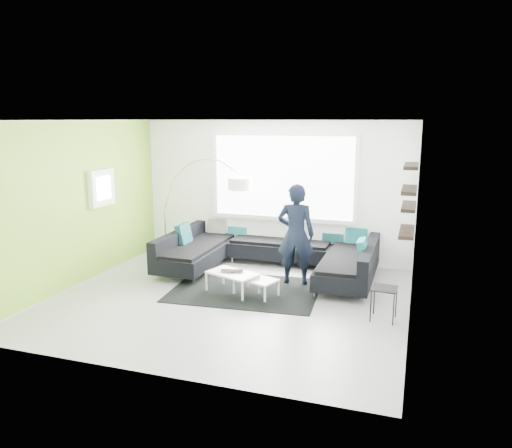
{
  "coord_description": "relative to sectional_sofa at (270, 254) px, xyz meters",
  "views": [
    {
      "loc": [
        2.77,
        -7.02,
        2.82
      ],
      "look_at": [
        0.15,
        0.9,
        1.06
      ],
      "focal_mm": 35.0,
      "sensor_mm": 36.0,
      "label": 1
    }
  ],
  "objects": [
    {
      "name": "sectional_sofa",
      "position": [
        0.0,
        0.0,
        0.0
      ],
      "size": [
        3.81,
        2.36,
        0.82
      ],
      "rotation": [
        0.0,
        0.0,
        -0.0
      ],
      "color": "black",
      "rests_on": "ground"
    },
    {
      "name": "coffee_table",
      "position": [
        -0.07,
        -1.25,
        -0.19
      ],
      "size": [
        1.2,
        0.94,
        0.35
      ],
      "primitive_type": "cube",
      "rotation": [
        0.0,
        0.0,
        -0.35
      ],
      "color": "silver",
      "rests_on": "ground"
    },
    {
      "name": "rug",
      "position": [
        -0.11,
        -1.08,
        -0.36
      ],
      "size": [
        2.55,
        1.94,
        0.01
      ],
      "primitive_type": "cube",
      "rotation": [
        0.0,
        0.0,
        0.08
      ],
      "color": "black",
      "rests_on": "ground"
    },
    {
      "name": "person",
      "position": [
        0.59,
        -0.45,
        0.52
      ],
      "size": [
        0.73,
        0.56,
        1.76
      ],
      "primitive_type": "imported",
      "rotation": [
        0.0,
        0.0,
        3.25
      ],
      "color": "black",
      "rests_on": "ground"
    },
    {
      "name": "ground",
      "position": [
        -0.22,
        -1.55,
        -0.36
      ],
      "size": [
        5.5,
        5.5,
        0.0
      ],
      "primitive_type": "plane",
      "color": "gray",
      "rests_on": "ground"
    },
    {
      "name": "arc_lamp",
      "position": [
        -2.35,
        0.32,
        0.68
      ],
      "size": [
        2.02,
        0.93,
        2.08
      ],
      "primitive_type": null,
      "rotation": [
        0.0,
        0.0,
        -0.13
      ],
      "color": "silver",
      "rests_on": "ground"
    },
    {
      "name": "laptop",
      "position": [
        -0.28,
        -1.26,
        -0.0
      ],
      "size": [
        0.48,
        0.41,
        0.03
      ],
      "primitive_type": "imported",
      "rotation": [
        0.0,
        0.0,
        0.23
      ],
      "color": "black",
      "rests_on": "coffee_table"
    },
    {
      "name": "side_table",
      "position": [
        2.18,
        -1.62,
        -0.12
      ],
      "size": [
        0.37,
        0.37,
        0.48
      ],
      "primitive_type": "cube",
      "rotation": [
        0.0,
        0.0,
        -0.06
      ],
      "color": "black",
      "rests_on": "ground"
    },
    {
      "name": "room_shell",
      "position": [
        -0.18,
        -1.34,
        1.45
      ],
      "size": [
        5.54,
        5.04,
        2.82
      ],
      "color": "white",
      "rests_on": "ground"
    }
  ]
}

